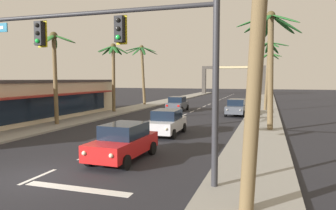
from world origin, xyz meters
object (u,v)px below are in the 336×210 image
Objects in this scene: sedan_oncoming_far at (177,104)px; sedan_parked_nearest_kerb at (236,107)px; palm_left_second at (55,59)px; traffic_signal_mast at (124,46)px; palm_right_third at (268,60)px; sedan_third_in_queue at (167,122)px; palm_right_farthest at (270,65)px; storefront_strip_left at (6,102)px; palm_left_third at (113,63)px; sedan_lead_at_stop_bar at (123,142)px; town_gateway_arch at (233,76)px; palm_left_farthest at (142,62)px; palm_right_second at (271,49)px.

sedan_parked_nearest_kerb is at bearing -19.60° from sedan_oncoming_far.
sedan_parked_nearest_kerb is 18.01m from palm_left_second.
palm_left_second is at bearing 136.42° from traffic_signal_mast.
palm_right_third reaches higher than traffic_signal_mast.
traffic_signal_mast reaches higher than sedan_oncoming_far.
sedan_third_in_queue is 34.03m from palm_right_farthest.
traffic_signal_mast is 28.14m from palm_right_third.
palm_left_third is at bearing 65.62° from storefront_strip_left.
town_gateway_arch is at bearing 91.79° from sedan_lead_at_stop_bar.
traffic_signal_mast is at bearing -61.35° from palm_left_third.
town_gateway_arch is at bearing 80.11° from palm_left_third.
palm_left_farthest is 17.38m from palm_right_third.
storefront_strip_left is 57.77m from town_gateway_arch.
sedan_third_in_queue is 0.55× the size of palm_right_third.
palm_left_third is at bearing -147.87° from sedan_oncoming_far.
sedan_lead_at_stop_bar and sedan_oncoming_far have the same top height.
palm_left_third is at bearing -157.13° from palm_right_third.
sedan_oncoming_far is 0.55× the size of palm_right_third.
palm_right_farthest is at bearing 80.91° from sedan_parked_nearest_kerb.
palm_right_third is (6.33, 18.25, 5.00)m from sedan_third_in_queue.
town_gateway_arch reaches higher than sedan_oncoming_far.
town_gateway_arch is (12.70, 56.30, 2.64)m from storefront_strip_left.
traffic_signal_mast is 0.69× the size of town_gateway_arch.
palm_left_third is at bearing 118.83° from sedan_lead_at_stop_bar.
sedan_parked_nearest_kerb is 7.96m from palm_right_third.
town_gateway_arch is at bearing 109.11° from palm_right_farthest.
sedan_parked_nearest_kerb is 0.55× the size of palm_right_third.
storefront_strip_left is at bearing -140.58° from palm_right_third.
sedan_third_in_queue is (-0.13, 6.79, 0.00)m from sedan_lead_at_stop_bar.
palm_left_farthest reaches higher than sedan_third_in_queue.
palm_right_second reaches higher than storefront_strip_left.
storefront_strip_left is (-20.90, -17.18, -4.02)m from palm_right_third.
sedan_parked_nearest_kerb is 0.55× the size of palm_right_farthest.
palm_right_third is (2.99, 5.43, 5.00)m from sedan_parked_nearest_kerb.
traffic_signal_mast is at bearing -96.79° from palm_right_farthest.
sedan_oncoming_far is at bearing 52.57° from storefront_strip_left.
traffic_signal_mast is at bearing -110.97° from palm_right_second.
palm_right_second is at bearing -81.13° from town_gateway_arch.
palm_right_farthest is (10.24, 17.68, 5.16)m from sedan_oncoming_far.
palm_left_farthest is at bearing 79.38° from storefront_strip_left.
palm_right_farthest is 25.84m from town_gateway_arch.
palm_left_farthest reaches higher than palm_right_farthest.
sedan_lead_at_stop_bar is 13.39m from palm_left_second.
palm_right_second is (5.00, 13.06, 0.90)m from traffic_signal_mast.
palm_right_second is (16.19, 2.42, 0.52)m from palm_left_second.
palm_right_farthest is at bearing 56.49° from storefront_strip_left.
palm_left_third is at bearing -85.28° from palm_left_farthest.
palm_right_third reaches higher than sedan_third_in_queue.
palm_left_farthest is 24.91m from palm_right_second.
palm_left_farthest reaches higher than sedan_lead_at_stop_bar.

